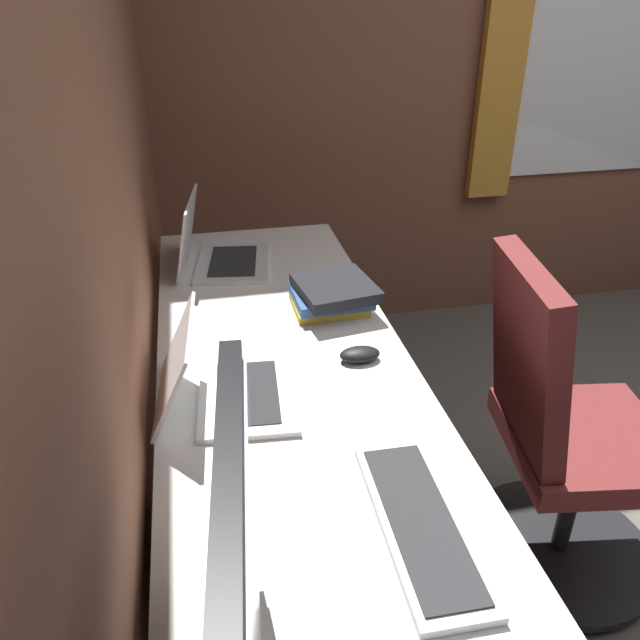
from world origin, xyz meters
TOP-DOWN VIEW (x-y plane):
  - wall_back at (0.00, 1.97)m, footprint 4.42×0.10m
  - wall_right at (1.96, 0.00)m, footprint 0.10×4.45m
  - window_panel at (1.90, -0.17)m, footprint 0.02×0.84m
  - curtain_far at (1.87, 0.37)m, footprint 0.05×0.20m
  - desk at (0.26, 1.58)m, footprint 2.27×0.64m
  - drawer_pedestal at (-0.05, 1.61)m, footprint 0.40×0.51m
  - monitor_primary at (-0.43, 1.77)m, footprint 0.57×0.20m
  - laptop_leftmost at (1.08, 1.72)m, footprint 0.35×0.33m
  - laptop_left at (0.32, 1.76)m, footprint 0.34×0.34m
  - keyboard_main at (-0.14, 1.43)m, footprint 0.42×0.15m
  - mouse_main at (0.42, 1.40)m, footprint 0.06×0.10m
  - book_stack_near at (0.71, 1.40)m, footprint 0.25×0.24m
  - office_chair at (0.30, 0.85)m, footprint 0.56×0.58m

SIDE VIEW (x-z plane):
  - drawer_pedestal at x=-0.05m, z-range 0.00..0.69m
  - office_chair at x=0.30m, z-range -0.03..0.94m
  - desk at x=0.26m, z-range 0.30..1.03m
  - keyboard_main at x=-0.14m, z-range 0.73..0.75m
  - mouse_main at x=0.42m, z-range 0.73..0.76m
  - book_stack_near at x=0.71m, z-range 0.73..0.82m
  - laptop_left at x=0.32m, z-range 0.68..0.88m
  - laptop_leftmost at x=1.08m, z-range 0.67..0.90m
  - monitor_primary at x=-0.43m, z-range 0.76..1.20m
  - wall_back at x=0.00m, z-range 0.00..2.60m
  - wall_right at x=1.96m, z-range 0.00..2.60m
  - window_panel at x=1.90m, z-range 0.72..2.11m
  - curtain_far at x=1.87m, z-range 0.64..2.19m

